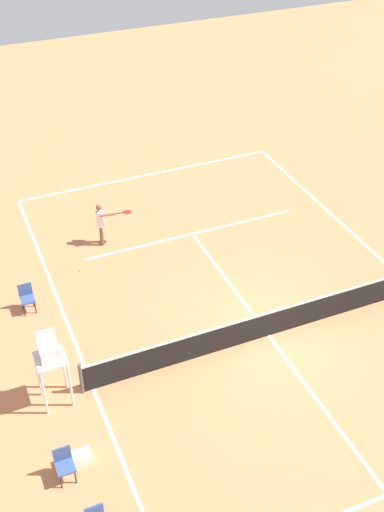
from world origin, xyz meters
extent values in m
plane|color=#D37A4C|center=(0.00, 0.00, 0.00)|extent=(60.00, 60.00, 0.00)
cube|color=white|center=(0.00, -10.78, 0.00)|extent=(11.01, 0.10, 0.01)
cube|color=white|center=(5.51, 0.00, 0.00)|extent=(0.10, 21.55, 0.01)
cube|color=white|center=(0.00, -5.93, 0.00)|extent=(8.26, 0.10, 0.01)
cube|color=white|center=(0.00, 0.00, 0.00)|extent=(0.10, 11.85, 0.01)
cylinder|color=#4C4C51|center=(5.81, 0.00, 0.54)|extent=(0.10, 0.10, 1.07)
cube|color=black|center=(0.00, 0.00, 0.46)|extent=(11.61, 0.03, 0.91)
cube|color=white|center=(0.00, 0.00, 0.93)|extent=(11.61, 0.04, 0.06)
cylinder|color=brown|center=(3.24, -6.75, 0.38)|extent=(0.12, 0.12, 0.77)
cylinder|color=brown|center=(3.27, -6.55, 0.38)|extent=(0.12, 0.12, 0.77)
cylinder|color=white|center=(3.25, -6.65, 1.07)|extent=(0.28, 0.28, 0.60)
sphere|color=brown|center=(3.25, -6.65, 1.54)|extent=(0.22, 0.22, 0.22)
cylinder|color=brown|center=(3.23, -6.83, 1.10)|extent=(0.09, 0.09, 0.53)
cylinder|color=brown|center=(3.01, -6.43, 1.30)|extent=(0.54, 0.16, 0.09)
cylinder|color=black|center=(2.62, -6.38, 1.30)|extent=(0.26, 0.07, 0.04)
ellipsoid|color=red|center=(2.33, -6.34, 1.30)|extent=(0.35, 0.32, 0.04)
sphere|color=#CCE033|center=(4.42, -5.32, 0.03)|extent=(0.07, 0.07, 0.07)
cylinder|color=silver|center=(6.16, 0.35, 0.78)|extent=(0.07, 0.07, 1.55)
cylinder|color=silver|center=(6.86, 0.35, 0.78)|extent=(0.07, 0.07, 1.55)
cylinder|color=silver|center=(6.16, -0.35, 0.78)|extent=(0.07, 0.07, 1.55)
cylinder|color=silver|center=(6.86, -0.35, 0.78)|extent=(0.07, 0.07, 1.55)
cube|color=silver|center=(6.51, 0.00, 1.58)|extent=(0.80, 0.80, 0.06)
cube|color=silver|center=(6.51, 0.00, 1.81)|extent=(0.50, 0.44, 0.40)
cube|color=silver|center=(6.51, -0.20, 2.16)|extent=(0.50, 0.06, 0.50)
cube|color=#38518C|center=(6.61, 4.11, 0.73)|extent=(0.44, 0.04, 0.44)
cylinder|color=#262626|center=(6.28, -3.78, 0.23)|extent=(0.04, 0.04, 0.45)
cylinder|color=#262626|center=(6.64, -3.78, 0.23)|extent=(0.04, 0.04, 0.45)
cylinder|color=#262626|center=(6.28, -4.14, 0.23)|extent=(0.04, 0.04, 0.45)
cylinder|color=#262626|center=(6.64, -4.14, 0.23)|extent=(0.04, 0.04, 0.45)
cube|color=#38518C|center=(6.46, -3.96, 0.48)|extent=(0.44, 0.44, 0.06)
cube|color=#38518C|center=(6.46, -4.18, 0.73)|extent=(0.44, 0.04, 0.44)
cylinder|color=#262626|center=(6.71, 2.73, 0.23)|extent=(0.04, 0.04, 0.45)
cylinder|color=#262626|center=(7.06, 2.73, 0.23)|extent=(0.04, 0.04, 0.45)
cylinder|color=#262626|center=(6.71, 2.37, 0.23)|extent=(0.04, 0.04, 0.45)
cylinder|color=#262626|center=(7.06, 2.37, 0.23)|extent=(0.04, 0.04, 0.45)
cube|color=#38518C|center=(6.89, 2.55, 0.48)|extent=(0.44, 0.44, 0.06)
cube|color=#38518C|center=(6.89, 2.33, 0.73)|extent=(0.44, 0.04, 0.44)
cube|color=white|center=(6.57, 2.16, 0.15)|extent=(0.76, 0.32, 0.30)
camera|label=1|loc=(7.81, 12.43, 13.69)|focal=45.68mm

